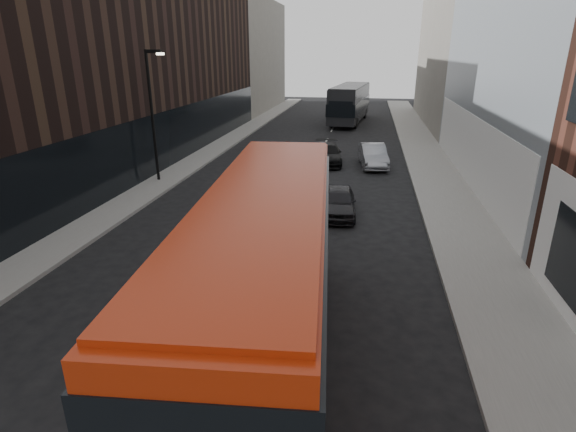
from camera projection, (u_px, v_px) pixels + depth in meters
The scene contains 11 objects.
sidewalk_right at pixel (429, 164), 29.65m from camera, with size 3.00×80.00×0.15m, color slate.
sidewalk_left at pixel (206, 155), 32.18m from camera, with size 2.00×80.00×0.15m, color slate.
building_victorian at pixel (459, 23), 43.27m from camera, with size 6.50×24.00×21.00m.
building_left_mid at pixel (179, 52), 34.98m from camera, with size 5.00×24.00×14.00m, color black.
building_left_far at pixel (250, 56), 55.49m from camera, with size 5.00×20.00×13.00m, color slate.
street_lamp at pixel (153, 108), 24.33m from camera, with size 1.06×0.22×7.00m.
red_bus at pixel (267, 276), 9.81m from camera, with size 3.49×11.05×4.40m.
grey_bus at pixel (350, 103), 46.62m from camera, with size 3.94×11.95×3.80m.
car_a at pixel (339, 201), 20.41m from camera, with size 1.51×3.76×1.28m, color black.
car_b at pixel (373, 155), 29.04m from camera, with size 1.51×4.33×1.43m, color gray.
car_c at pixel (327, 154), 29.85m from camera, with size 1.82×4.46×1.30m, color black.
Camera 1 is at (3.33, -5.21, 7.05)m, focal length 28.00 mm.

